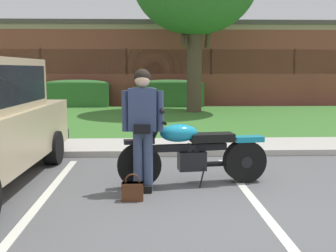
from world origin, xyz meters
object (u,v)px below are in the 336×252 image
Objects in this scene: hedge_left at (77,93)px; motorcycle at (198,152)px; brick_building at (197,65)px; hedge_center_left at (170,93)px; handbag at (133,190)px; rider_person at (143,121)px.

motorcycle is at bearing -71.28° from hedge_left.
hedge_center_left is at bearing -106.20° from brick_building.
hedge_left is at bearing -132.63° from brick_building.
brick_building is at bearing 47.37° from hedge_left.
handbag is at bearing -94.43° from hedge_center_left.
handbag is 0.12× the size of hedge_center_left.
motorcycle is 12.66m from hedge_left.
hedge_center_left is at bearing 0.00° from hedge_left.
handbag is at bearing -141.94° from motorcycle.
motorcycle is 1.24m from handbag.
rider_person reaches higher than handbag.
brick_building is (2.88, 19.25, 1.81)m from handbag.
rider_person is 0.07× the size of brick_building.
rider_person is at bearing -98.32° from brick_building.
hedge_left is 8.96m from brick_building.
motorcycle is 18.67m from brick_building.
rider_person is at bearing 72.91° from handbag.
hedge_center_left is at bearing 89.78° from motorcycle.
motorcycle reaches higher than hedge_left.
rider_person is 4.74× the size of handbag.
hedge_left and hedge_center_left have the same top height.
handbag is (-0.13, -0.42, -0.85)m from rider_person.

